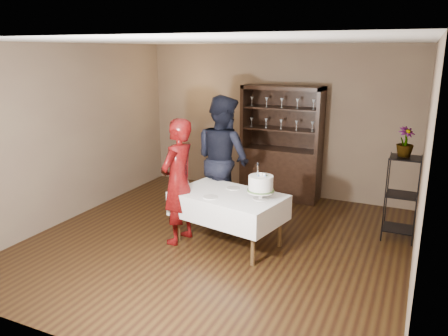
{
  "coord_description": "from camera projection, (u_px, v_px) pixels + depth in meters",
  "views": [
    {
      "loc": [
        2.44,
        -5.05,
        2.6
      ],
      "look_at": [
        0.07,
        0.1,
        1.06
      ],
      "focal_mm": 35.0,
      "sensor_mm": 36.0,
      "label": 1
    }
  ],
  "objects": [
    {
      "name": "man",
      "position": [
        223.0,
        159.0,
        6.69
      ],
      "size": [
        1.18,
        1.08,
        1.95
      ],
      "primitive_type": "imported",
      "rotation": [
        0.0,
        0.0,
        2.69
      ],
      "color": "black",
      "rests_on": "floor"
    },
    {
      "name": "wall_right",
      "position": [
        423.0,
        169.0,
        4.73
      ],
      "size": [
        0.02,
        5.0,
        2.7
      ],
      "primitive_type": "cube",
      "color": "brown",
      "rests_on": "floor"
    },
    {
      "name": "floor",
      "position": [
        217.0,
        242.0,
        6.09
      ],
      "size": [
        5.0,
        5.0,
        0.0
      ],
      "primitive_type": "plane",
      "color": "black",
      "rests_on": "ground"
    },
    {
      "name": "back_wall",
      "position": [
        276.0,
        121.0,
        7.93
      ],
      "size": [
        5.0,
        0.02,
        2.7
      ],
      "primitive_type": "cube",
      "color": "brown",
      "rests_on": "floor"
    },
    {
      "name": "plant_etagere",
      "position": [
        402.0,
        195.0,
        6.05
      ],
      "size": [
        0.42,
        0.42,
        1.2
      ],
      "color": "black",
      "rests_on": "floor"
    },
    {
      "name": "wall_left",
      "position": [
        71.0,
        133.0,
        6.75
      ],
      "size": [
        0.02,
        5.0,
        2.7
      ],
      "primitive_type": "cube",
      "color": "brown",
      "rests_on": "floor"
    },
    {
      "name": "cake_table",
      "position": [
        228.0,
        206.0,
        5.91
      ],
      "size": [
        1.6,
        1.17,
        0.73
      ],
      "rotation": [
        0.0,
        0.0,
        -0.2
      ],
      "color": "silver",
      "rests_on": "floor"
    },
    {
      "name": "plate_far",
      "position": [
        233.0,
        188.0,
        6.08
      ],
      "size": [
        0.24,
        0.24,
        0.01
      ],
      "primitive_type": "cylinder",
      "rotation": [
        0.0,
        0.0,
        0.42
      ],
      "color": "silver",
      "rests_on": "cake_table"
    },
    {
      "name": "china_hutch",
      "position": [
        281.0,
        161.0,
        7.81
      ],
      "size": [
        1.4,
        0.48,
        2.0
      ],
      "color": "black",
      "rests_on": "floor"
    },
    {
      "name": "potted_plant",
      "position": [
        405.0,
        142.0,
        5.9
      ],
      "size": [
        0.32,
        0.32,
        0.41
      ],
      "primitive_type": "imported",
      "rotation": [
        0.0,
        0.0,
        0.72
      ],
      "color": "#476B33",
      "rests_on": "plant_etagere"
    },
    {
      "name": "ceiling",
      "position": [
        216.0,
        41.0,
        5.38
      ],
      "size": [
        5.0,
        5.0,
        0.0
      ],
      "primitive_type": "plane",
      "rotation": [
        3.14,
        0.0,
        0.0
      ],
      "color": "white",
      "rests_on": "back_wall"
    },
    {
      "name": "woman",
      "position": [
        178.0,
        182.0,
        5.92
      ],
      "size": [
        0.47,
        0.67,
        1.73
      ],
      "primitive_type": "imported",
      "rotation": [
        0.0,
        0.0,
        -1.66
      ],
      "color": "#3D0508",
      "rests_on": "floor"
    },
    {
      "name": "plate_near",
      "position": [
        210.0,
        197.0,
        5.71
      ],
      "size": [
        0.22,
        0.22,
        0.01
      ],
      "primitive_type": "cylinder",
      "rotation": [
        0.0,
        0.0,
        -0.17
      ],
      "color": "silver",
      "rests_on": "cake_table"
    },
    {
      "name": "cake",
      "position": [
        261.0,
        185.0,
        5.6
      ],
      "size": [
        0.37,
        0.37,
        0.49
      ],
      "rotation": [
        0.0,
        0.0,
        -0.19
      ],
      "color": "silver",
      "rests_on": "cake_table"
    }
  ]
}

